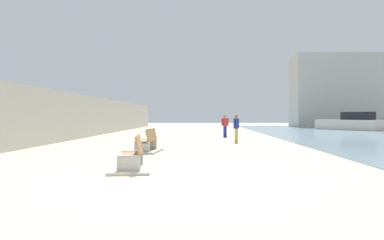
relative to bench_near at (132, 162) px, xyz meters
The scene contains 8 objects.
ground_plane 16.31m from the bench_near, 86.56° to the left, with size 120.00×120.00×0.00m, color #C6B793.
seawall 17.58m from the bench_near, 111.83° to the left, with size 0.80×64.00×2.96m, color #ADAAA3.
bench_near is the anchor object (origin of this frame).
bench_far 5.64m from the bench_near, 93.87° to the left, with size 1.28×2.19×0.98m.
person_walking 12.28m from the bench_near, 71.69° to the left, with size 0.36×0.44×1.62m.
person_standing 17.62m from the bench_near, 78.45° to the left, with size 0.51×0.27×1.61m.
boat_far_left 35.82m from the bench_near, 61.03° to the left, with size 5.47×7.31×1.89m.
harbor_building 48.94m from the bench_near, 65.34° to the left, with size 12.00×6.00×9.73m, color #ADAAA3.
Camera 1 is at (0.98, -9.31, 1.51)m, focal length 37.63 mm.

